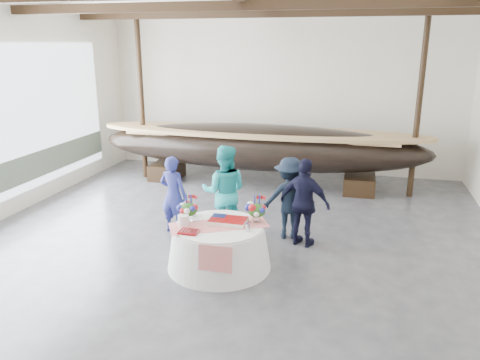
# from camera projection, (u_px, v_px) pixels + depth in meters

# --- Properties ---
(floor) EXTENTS (10.00, 12.00, 0.01)m
(floor) POSITION_uv_depth(u_px,v_px,m) (222.00, 255.00, 8.26)
(floor) COLOR #3D3D42
(floor) RESTS_ON ground
(wall_back) EXTENTS (10.00, 0.02, 4.50)m
(wall_back) POSITION_uv_depth(u_px,v_px,m) (281.00, 93.00, 13.21)
(wall_back) COLOR silver
(wall_back) RESTS_ON ground
(pavilion_structure) EXTENTS (9.80, 11.76, 4.50)m
(pavilion_structure) POSITION_uv_depth(u_px,v_px,m) (232.00, 18.00, 7.84)
(pavilion_structure) COLOR black
(pavilion_structure) RESTS_ON ground
(open_bay) EXTENTS (0.03, 7.00, 3.20)m
(open_bay) POSITION_uv_depth(u_px,v_px,m) (10.00, 130.00, 9.85)
(open_bay) COLOR silver
(open_bay) RESTS_ON ground
(longboat_display) EXTENTS (8.59, 1.72, 1.61)m
(longboat_display) POSITION_uv_depth(u_px,v_px,m) (259.00, 147.00, 12.04)
(longboat_display) COLOR black
(longboat_display) RESTS_ON ground
(banquet_table) EXTENTS (1.72, 1.72, 0.74)m
(banquet_table) POSITION_uv_depth(u_px,v_px,m) (219.00, 246.00, 7.73)
(banquet_table) COLOR silver
(banquet_table) RESTS_ON ground
(tabletop_items) EXTENTS (1.66, 1.23, 0.40)m
(tabletop_items) POSITION_uv_depth(u_px,v_px,m) (219.00, 214.00, 7.72)
(tabletop_items) COLOR red
(tabletop_items) RESTS_ON banquet_table
(guest_woman_blue) EXTENTS (0.61, 0.45, 1.54)m
(guest_woman_blue) POSITION_uv_depth(u_px,v_px,m) (173.00, 195.00, 9.07)
(guest_woman_blue) COLOR navy
(guest_woman_blue) RESTS_ON ground
(guest_woman_teal) EXTENTS (0.97, 0.82, 1.79)m
(guest_woman_teal) POSITION_uv_depth(u_px,v_px,m) (224.00, 192.00, 8.83)
(guest_woman_teal) COLOR #21A8AC
(guest_woman_teal) RESTS_ON ground
(guest_man_left) EXTENTS (1.12, 0.79, 1.57)m
(guest_man_left) POSITION_uv_depth(u_px,v_px,m) (289.00, 198.00, 8.82)
(guest_man_left) COLOR black
(guest_man_left) RESTS_ON ground
(guest_man_right) EXTENTS (1.04, 0.68, 1.64)m
(guest_man_right) POSITION_uv_depth(u_px,v_px,m) (305.00, 203.00, 8.44)
(guest_man_right) COLOR black
(guest_man_right) RESTS_ON ground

